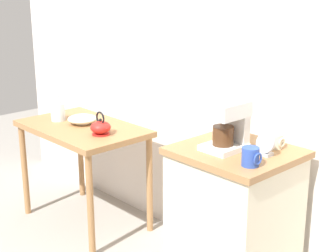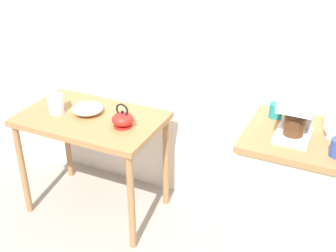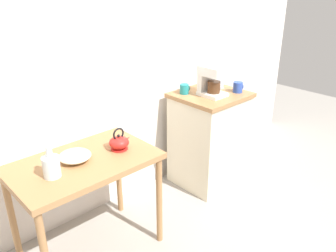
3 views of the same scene
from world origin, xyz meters
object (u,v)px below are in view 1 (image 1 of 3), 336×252
object	(u,v)px
teakettle	(101,127)
glass_carafe_vase	(58,111)
mug_blue	(251,157)
mug_small_cream	(275,141)
bowl_stoneware	(82,119)
mug_dark_teal	(229,129)
table_clock	(265,145)
coffee_maker	(227,123)

from	to	relation	value
teakettle	glass_carafe_vase	distance (m)	0.50
mug_blue	mug_small_cream	bearing A→B (deg)	103.84
bowl_stoneware	mug_dark_teal	world-z (taller)	mug_dark_teal
bowl_stoneware	mug_dark_teal	bearing A→B (deg)	9.29
mug_small_cream	table_clock	distance (m)	0.14
teakettle	glass_carafe_vase	xyz separation A→B (m)	(-0.50, -0.02, 0.02)
mug_blue	table_clock	size ratio (longest dim) A/B	0.78
coffee_maker	bowl_stoneware	bearing A→B (deg)	-179.48
mug_small_cream	table_clock	size ratio (longest dim) A/B	0.73
bowl_stoneware	mug_dark_teal	xyz separation A→B (m)	(1.19, 0.19, 0.15)
bowl_stoneware	teakettle	size ratio (longest dim) A/B	1.24
teakettle	bowl_stoneware	bearing A→B (deg)	169.01
glass_carafe_vase	mug_dark_teal	bearing A→B (deg)	11.13
teakettle	mug_small_cream	distance (m)	1.22
teakettle	mug_small_cream	size ratio (longest dim) A/B	1.94
mug_blue	mug_dark_teal	bearing A→B (deg)	142.38
table_clock	mug_blue	bearing A→B (deg)	-76.07
mug_dark_teal	teakettle	bearing A→B (deg)	-164.02
glass_carafe_vase	mug_small_cream	bearing A→B (deg)	9.71
coffee_maker	table_clock	bearing A→B (deg)	17.97
mug_dark_teal	mug_small_cream	bearing A→B (deg)	3.07
bowl_stoneware	glass_carafe_vase	size ratio (longest dim) A/B	1.04
mug_blue	table_clock	distance (m)	0.18
bowl_stoneware	glass_carafe_vase	world-z (taller)	glass_carafe_vase
table_clock	mug_small_cream	bearing A→B (deg)	103.73
bowl_stoneware	glass_carafe_vase	distance (m)	0.21
mug_dark_teal	mug_blue	bearing A→B (deg)	-37.62
mug_blue	bowl_stoneware	bearing A→B (deg)	176.47
coffee_maker	mug_blue	world-z (taller)	coffee_maker
glass_carafe_vase	mug_small_cream	distance (m)	1.71
glass_carafe_vase	mug_dark_teal	world-z (taller)	mug_dark_teal
bowl_stoneware	glass_carafe_vase	bearing A→B (deg)	-158.10
bowl_stoneware	coffee_maker	size ratio (longest dim) A/B	0.79
teakettle	glass_carafe_vase	size ratio (longest dim) A/B	0.84
bowl_stoneware	teakettle	bearing A→B (deg)	-10.99
teakettle	mug_dark_teal	bearing A→B (deg)	15.98
mug_small_cream	table_clock	xyz separation A→B (m)	(0.03, -0.13, 0.01)
bowl_stoneware	glass_carafe_vase	xyz separation A→B (m)	(-0.19, -0.08, 0.03)
bowl_stoneware	mug_small_cream	distance (m)	1.51
table_clock	bowl_stoneware	bearing A→B (deg)	-177.14
teakettle	mug_blue	bearing A→B (deg)	-1.71
teakettle	table_clock	xyz separation A→B (m)	(1.22, 0.13, 0.14)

